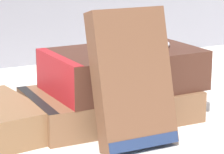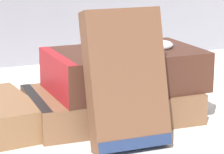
{
  "view_description": "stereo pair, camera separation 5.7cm",
  "coord_description": "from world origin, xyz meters",
  "px_view_note": "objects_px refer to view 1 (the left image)",
  "views": [
    {
      "loc": [
        -0.31,
        -0.54,
        0.22
      ],
      "look_at": [
        -0.03,
        0.02,
        0.06
      ],
      "focal_mm": 85.0,
      "sensor_mm": 36.0,
      "label": 1
    },
    {
      "loc": [
        -0.26,
        -0.56,
        0.22
      ],
      "look_at": [
        -0.03,
        0.02,
        0.06
      ],
      "focal_mm": 85.0,
      "sensor_mm": 36.0,
      "label": 2
    }
  ],
  "objects_px": {
    "book_leaning_front": "(133,83)",
    "book_flat_bottom": "(106,105)",
    "pocket_watch": "(151,44)",
    "book_flat_top": "(120,70)"
  },
  "relations": [
    {
      "from": "book_flat_top",
      "to": "pocket_watch",
      "type": "xyz_separation_m",
      "value": [
        0.05,
        0.0,
        0.03
      ]
    },
    {
      "from": "book_flat_top",
      "to": "book_leaning_front",
      "type": "height_order",
      "value": "book_leaning_front"
    },
    {
      "from": "book_flat_top",
      "to": "book_leaning_front",
      "type": "bearing_deg",
      "value": -110.5
    },
    {
      "from": "book_leaning_front",
      "to": "book_flat_bottom",
      "type": "bearing_deg",
      "value": 82.56
    },
    {
      "from": "book_leaning_front",
      "to": "pocket_watch",
      "type": "relative_size",
      "value": 2.9
    },
    {
      "from": "pocket_watch",
      "to": "book_leaning_front",
      "type": "bearing_deg",
      "value": -130.01
    },
    {
      "from": "book_flat_bottom",
      "to": "pocket_watch",
      "type": "xyz_separation_m",
      "value": [
        0.06,
        0.0,
        0.07
      ]
    },
    {
      "from": "book_flat_bottom",
      "to": "book_leaning_front",
      "type": "distance_m",
      "value": 0.1
    },
    {
      "from": "book_flat_bottom",
      "to": "pocket_watch",
      "type": "distance_m",
      "value": 0.1
    },
    {
      "from": "book_flat_bottom",
      "to": "book_leaning_front",
      "type": "height_order",
      "value": "book_leaning_front"
    }
  ]
}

